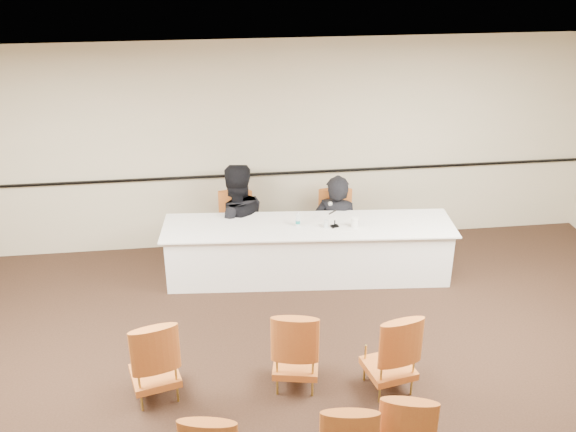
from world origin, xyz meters
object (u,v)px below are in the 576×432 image
(panelist_main, at_px, (336,235))
(drinking_glass, at_px, (326,224))
(panelist_second_chair, at_px, (236,228))
(coffee_cup, at_px, (355,222))
(aud_chair_back_right, at_px, (405,429))
(aud_chair_front_left, at_px, (153,357))
(panel_table, at_px, (308,251))
(panelist_main_chair, at_px, (336,226))
(aud_chair_front_right, at_px, (390,350))
(panelist_second, at_px, (236,230))
(microphone, at_px, (335,217))
(aud_chair_front_mid, at_px, (296,346))
(water_bottle, at_px, (298,219))

(panelist_main, xyz_separation_m, drinking_glass, (-0.27, -0.63, 0.49))
(panelist_second_chair, height_order, drinking_glass, panelist_second_chair)
(coffee_cup, distance_m, aud_chair_back_right, 3.34)
(aud_chair_front_left, bearing_deg, panel_table, 34.47)
(panelist_second_chair, bearing_deg, panelist_main_chair, 0.00)
(panel_table, distance_m, aud_chair_front_right, 2.41)
(panelist_second, distance_m, aud_chair_front_right, 3.32)
(microphone, bearing_deg, panelist_second, 136.45)
(aud_chair_front_right, bearing_deg, aud_chair_front_mid, 157.54)
(coffee_cup, relative_size, aud_chair_back_right, 0.15)
(panelist_second, relative_size, coffee_cup, 13.78)
(panelist_second, distance_m, aud_chair_front_mid, 2.87)
(panel_table, xyz_separation_m, coffee_cup, (0.58, -0.14, 0.46))
(aud_chair_front_right, bearing_deg, panelist_main, 78.02)
(panelist_second, bearing_deg, water_bottle, 128.61)
(panelist_main, bearing_deg, aud_chair_front_left, 71.69)
(drinking_glass, bearing_deg, coffee_cup, -7.38)
(panelist_second_chair, xyz_separation_m, aud_chair_front_mid, (0.46, -2.83, 0.00))
(panelist_second_chair, distance_m, aud_chair_front_mid, 2.87)
(aud_chair_front_mid, bearing_deg, panelist_second, 110.67)
(panelist_second_chair, bearing_deg, aud_chair_back_right, -68.60)
(coffee_cup, height_order, aud_chair_front_right, aud_chair_front_right)
(panelist_main_chair, relative_size, coffee_cup, 6.64)
(panel_table, distance_m, coffee_cup, 0.75)
(panelist_main, distance_m, drinking_glass, 0.84)
(microphone, height_order, aud_chair_front_mid, microphone)
(aud_chair_front_mid, bearing_deg, aud_chair_front_right, 0.53)
(microphone, relative_size, aud_chair_front_right, 0.32)
(microphone, distance_m, coffee_cup, 0.27)
(aud_chair_front_left, relative_size, aud_chair_front_right, 1.00)
(panel_table, bearing_deg, panelist_second_chair, 150.09)
(panelist_second_chair, bearing_deg, panelist_main, 0.00)
(panelist_second_chair, bearing_deg, aud_chair_front_right, -60.36)
(panelist_second, bearing_deg, coffee_cup, 140.60)
(microphone, relative_size, aud_chair_front_mid, 0.32)
(aud_chair_front_right, bearing_deg, panel_table, 89.48)
(panel_table, xyz_separation_m, panelist_second_chair, (-0.94, 0.65, 0.09))
(water_bottle, relative_size, coffee_cup, 1.43)
(aud_chair_front_left, bearing_deg, panelist_main, 34.25)
(panel_table, xyz_separation_m, aud_chair_front_mid, (-0.47, -2.19, 0.09))
(coffee_cup, bearing_deg, panel_table, 166.07)
(aud_chair_back_right, bearing_deg, panelist_main_chair, 102.84)
(panelist_second_chair, bearing_deg, drinking_glass, -28.12)
(panelist_main, height_order, aud_chair_front_mid, panelist_main)
(aud_chair_front_left, bearing_deg, panelist_second, 56.68)
(water_bottle, bearing_deg, aud_chair_front_left, -129.13)
(panelist_main_chair, height_order, aud_chair_front_left, same)
(aud_chair_back_right, bearing_deg, panelist_second_chair, 122.23)
(panelist_main_chair, height_order, water_bottle, water_bottle)
(panelist_second_chair, relative_size, aud_chair_back_right, 1.00)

